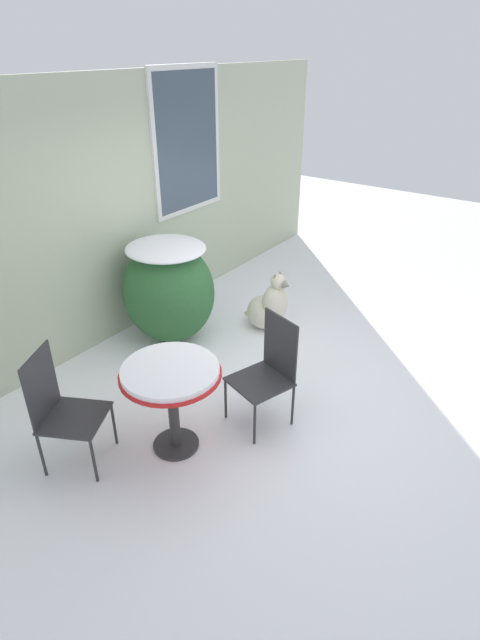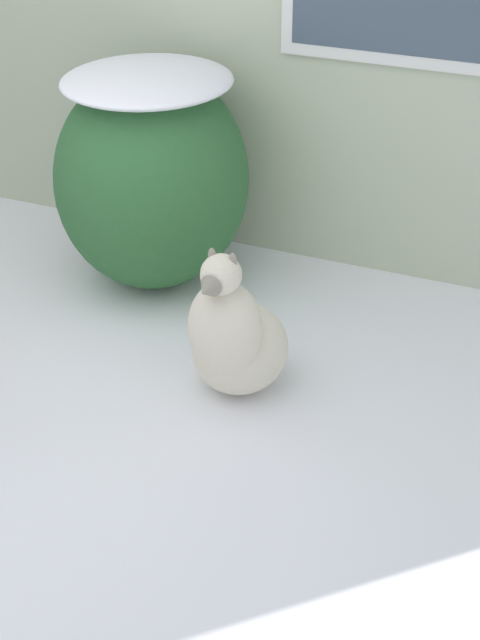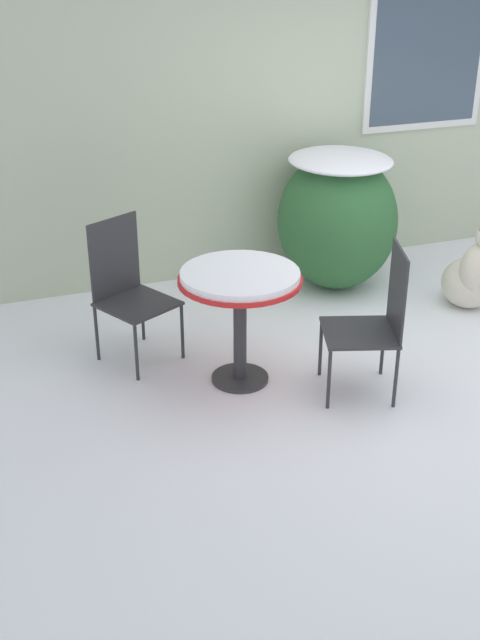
# 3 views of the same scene
# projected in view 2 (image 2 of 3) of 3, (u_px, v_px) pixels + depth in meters

# --- Properties ---
(shrub_left) EXTENTS (0.99, 1.04, 1.16)m
(shrub_left) POSITION_uv_depth(u_px,v_px,m) (152.00, 173.00, 5.03)
(shrub_left) COLOR #2D6033
(shrub_left) RESTS_ON ground_plane
(dog) EXTENTS (0.46, 0.65, 0.76)m
(dog) POSITION_uv_depth(u_px,v_px,m) (235.00, 339.00, 4.28)
(dog) COLOR beige
(dog) RESTS_ON ground_plane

